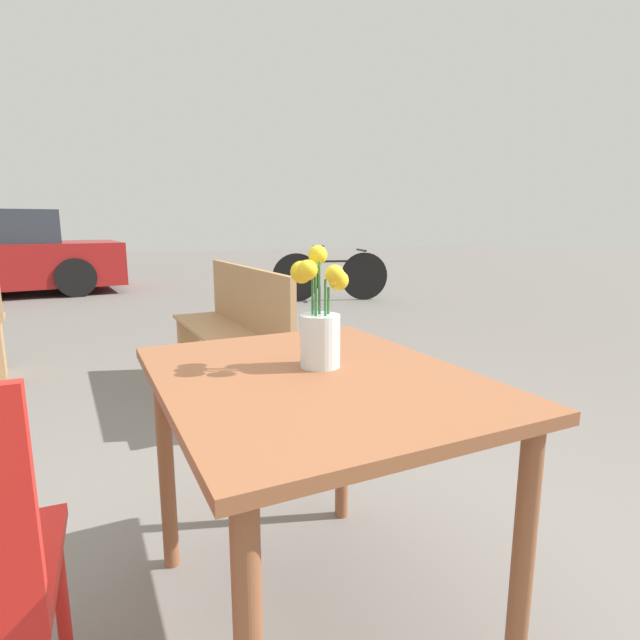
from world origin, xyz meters
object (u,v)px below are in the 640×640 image
(flower_vase, at_px, (320,326))
(bench_near, at_px, (235,329))
(table_front, at_px, (313,411))
(bicycle, at_px, (331,276))

(flower_vase, distance_m, bench_near, 1.96)
(table_front, xyz_separation_m, bench_near, (0.30, 1.95, -0.18))
(bicycle, bearing_deg, table_front, -116.18)
(bicycle, bearing_deg, flower_vase, -116.03)
(bench_near, bearing_deg, table_front, -98.88)
(flower_vase, height_order, bicycle, flower_vase)
(bench_near, distance_m, bicycle, 4.21)
(bench_near, xyz_separation_m, bicycle, (2.37, 3.48, -0.09))
(table_front, bearing_deg, flower_vase, 50.48)
(table_front, bearing_deg, bicycle, 63.82)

